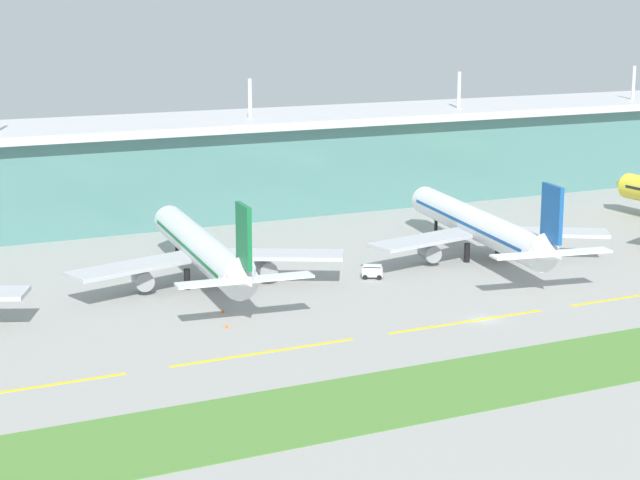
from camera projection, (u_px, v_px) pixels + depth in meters
ground_plane at (485, 320)px, 167.74m from camera, size 600.00×600.00×0.00m
terminal_building at (242, 163)px, 252.53m from camera, size 288.00×34.00×31.21m
airliner_near_middle at (203, 250)px, 186.46m from camera, size 48.51×61.59×18.90m
airliner_far_middle at (480, 226)px, 205.72m from camera, size 48.04×64.95×18.90m
taxiway_stripe_west at (18, 390)px, 137.52m from camera, size 28.00×0.70×0.04m
taxiway_stripe_mid_west at (264, 352)px, 152.14m from camera, size 28.00×0.70×0.04m
taxiway_stripe_centre at (467, 322)px, 166.77m from camera, size 28.00×0.70×0.04m
taxiway_stripe_mid_east at (638, 296)px, 181.40m from camera, size 28.00×0.70×0.04m
grass_verge at (582, 363)px, 147.62m from camera, size 300.00×18.00×0.10m
baggage_cart at (372, 272)px, 192.44m from camera, size 4.01×3.44×2.48m
safety_cone_left_wingtip at (227, 326)px, 163.45m from camera, size 0.56×0.56×0.70m
safety_cone_nose_front at (223, 311)px, 171.44m from camera, size 0.56×0.56×0.70m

